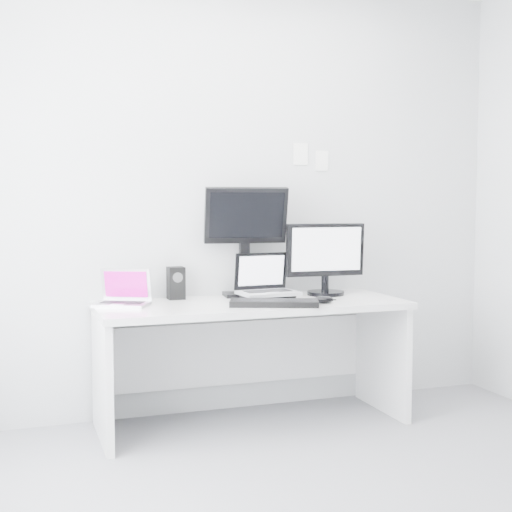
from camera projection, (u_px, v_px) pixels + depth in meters
name	position (u px, v px, depth m)	size (l,w,h in m)	color
ground	(346.00, 509.00, 3.05)	(3.60, 3.60, 0.00)	#5D5D62
back_wall	(234.00, 196.00, 4.46)	(3.60, 3.60, 0.00)	#B7B9BC
desk	(252.00, 363.00, 4.20)	(1.80, 0.70, 0.73)	silver
macbook	(122.00, 287.00, 3.99)	(0.29, 0.22, 0.22)	silver
speaker	(176.00, 283.00, 4.28)	(0.10, 0.10, 0.19)	black
dell_laptop	(268.00, 276.00, 4.27)	(0.34, 0.27, 0.28)	#A4A6AC
rear_monitor	(245.00, 240.00, 4.40)	(0.51, 0.18, 0.69)	black
samsung_monitor	(326.00, 258.00, 4.46)	(0.51, 0.23, 0.47)	black
keyboard	(274.00, 303.00, 4.01)	(0.50, 0.18, 0.03)	black
mouse	(323.00, 300.00, 4.11)	(0.13, 0.08, 0.04)	black
wall_note_0	(301.00, 154.00, 4.58)	(0.10, 0.00, 0.14)	white
wall_note_1	(322.00, 161.00, 4.63)	(0.09, 0.00, 0.13)	white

